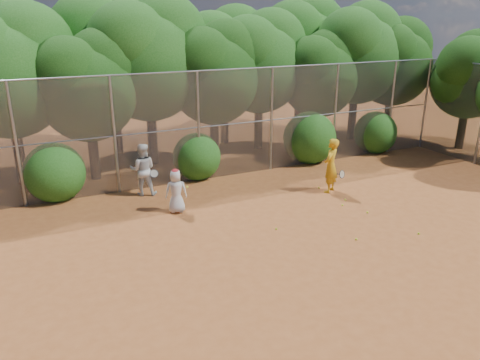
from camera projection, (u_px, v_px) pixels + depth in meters
ground at (312, 240)px, 12.82m from camera, size 80.00×80.00×0.00m
fence_back at (221, 124)px, 17.20m from camera, size 20.05×0.09×4.03m
tree_1 at (7, 67)px, 15.92m from camera, size 4.64×4.03×6.35m
tree_2 at (88, 82)px, 16.52m from camera, size 3.99×3.47×5.47m
tree_3 at (148, 54)px, 18.12m from camera, size 4.89×4.26×6.70m
tree_4 at (214, 70)px, 18.82m from camera, size 4.19×3.64×5.73m
tree_5 at (260, 58)px, 20.41m from camera, size 4.51×3.92×6.17m
tree_6 at (320, 71)px, 20.75m from camera, size 3.86×3.36×5.29m
tree_7 at (358, 50)px, 22.01m from camera, size 4.77×4.14×6.53m
tree_8 at (394, 59)px, 22.71m from camera, size 4.25×3.70×5.82m
tree_10 at (111, 46)px, 19.52m from camera, size 5.15×4.48×7.06m
tree_11 at (224, 54)px, 21.34m from camera, size 4.64×4.03×6.35m
tree_12 at (302, 43)px, 23.55m from camera, size 5.02×4.37×6.88m
tree_13 at (471, 72)px, 20.57m from camera, size 3.86×3.36×5.29m
bush_0 at (54, 170)px, 15.44m from camera, size 2.00×2.00×2.00m
bush_1 at (197, 155)px, 17.49m from camera, size 1.80×1.80×1.80m
bush_2 at (310, 136)px, 19.44m from camera, size 2.20×2.20×2.20m
bush_3 at (375, 131)px, 20.89m from camera, size 1.90×1.90×1.90m
player_yellow at (331, 166)px, 16.03m from camera, size 0.92×0.76×1.90m
player_teen at (176, 191)px, 14.44m from camera, size 0.76×0.59×1.41m
player_white at (143, 169)px, 15.81m from camera, size 1.05×0.93×1.79m
ball_0 at (345, 200)px, 15.54m from camera, size 0.07×0.07×0.07m
ball_1 at (342, 205)px, 15.09m from camera, size 0.07×0.07×0.07m
ball_2 at (419, 233)px, 13.12m from camera, size 0.07×0.07×0.07m
ball_3 at (367, 212)px, 14.54m from camera, size 0.07×0.07×0.07m
ball_4 at (356, 239)px, 12.79m from camera, size 0.07×0.07×0.07m
ball_5 at (319, 188)px, 16.61m from camera, size 0.07×0.07×0.07m
ball_6 at (276, 229)px, 13.41m from camera, size 0.07×0.07×0.07m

